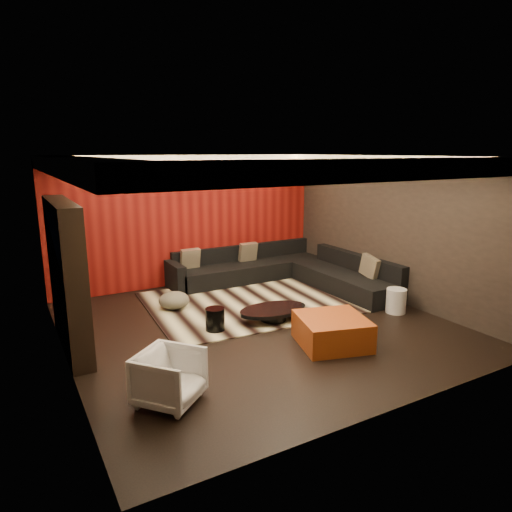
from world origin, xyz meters
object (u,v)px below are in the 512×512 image
drum_stool (215,319)px  sectional_sofa (284,272)px  orange_ottoman (332,331)px  armchair (169,377)px  white_side_table (396,301)px  coffee_table (273,314)px

drum_stool → sectional_sofa: 3.02m
drum_stool → orange_ottoman: size_ratio=0.38×
orange_ottoman → sectional_sofa: bearing=69.7°
armchair → white_side_table: bearing=-28.8°
drum_stool → coffee_table: bearing=-3.8°
drum_stool → orange_ottoman: (1.32, -1.36, 0.01)m
coffee_table → drum_stool: bearing=176.2°
drum_stool → orange_ottoman: 1.90m
drum_stool → orange_ottoman: bearing=-45.7°
coffee_table → drum_stool: size_ratio=3.34×
white_side_table → armchair: (-4.59, -0.91, 0.09)m
white_side_table → armchair: size_ratio=0.64×
orange_ottoman → sectional_sofa: 3.30m
drum_stool → sectional_sofa: (2.47, 1.74, 0.06)m
white_side_table → sectional_sofa: (-0.77, 2.55, 0.04)m
drum_stool → sectional_sofa: size_ratio=0.10×
drum_stool → white_side_table: bearing=-14.1°
drum_stool → white_side_table: 3.33m
drum_stool → sectional_sofa: sectional_sofa is taller
coffee_table → armchair: 2.95m
white_side_table → armchair: 4.69m
orange_ottoman → armchair: armchair is taller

